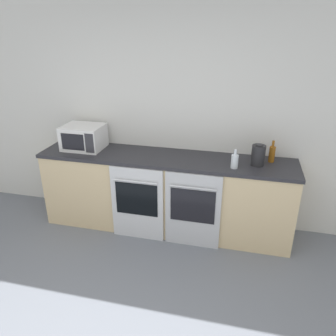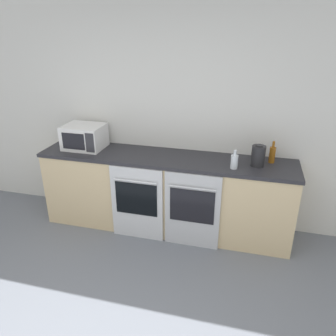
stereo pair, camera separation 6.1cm
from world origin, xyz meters
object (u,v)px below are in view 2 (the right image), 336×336
object	(u,v)px
microwave	(84,137)
bottle_clear	(234,161)
kettle	(258,156)
bottle_amber	(272,154)
oven_left	(137,203)
oven_right	(192,211)

from	to	relation	value
microwave	bottle_clear	distance (m)	1.81
kettle	bottle_amber	bearing A→B (deg)	41.38
microwave	oven_left	bearing A→B (deg)	-24.21
oven_right	kettle	world-z (taller)	kettle
oven_left	microwave	distance (m)	1.04
microwave	bottle_amber	distance (m)	2.19
oven_right	microwave	size ratio (longest dim) A/B	1.92
microwave	bottle_clear	bearing A→B (deg)	-5.79
oven_left	microwave	xyz separation A→B (m)	(-0.77, 0.34, 0.62)
oven_left	bottle_clear	size ratio (longest dim) A/B	4.40
oven_left	bottle_clear	xyz separation A→B (m)	(1.03, 0.16, 0.56)
kettle	oven_left	bearing A→B (deg)	-166.76
microwave	kettle	distance (m)	2.04
oven_left	bottle_clear	bearing A→B (deg)	8.89
microwave	bottle_amber	size ratio (longest dim) A/B	1.93
microwave	oven_right	bearing A→B (deg)	-13.80
microwave	bottle_amber	world-z (taller)	microwave
kettle	bottle_clear	bearing A→B (deg)	-149.84
oven_left	bottle_amber	size ratio (longest dim) A/B	3.69
microwave	bottle_clear	world-z (taller)	microwave
oven_right	microwave	xyz separation A→B (m)	(-1.40, 0.34, 0.62)
bottle_clear	kettle	bearing A→B (deg)	30.16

